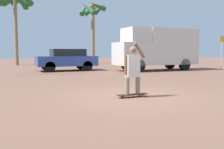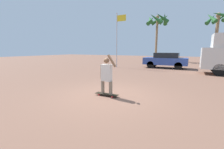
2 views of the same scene
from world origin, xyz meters
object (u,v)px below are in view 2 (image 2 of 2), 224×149
at_px(skateboard, 107,94).
at_px(palm_tree_near_van, 217,22).
at_px(parked_car_blue, 166,60).
at_px(palm_tree_center_background, 158,21).
at_px(person_skateboarder, 107,74).
at_px(flagpole, 118,36).

height_order(skateboard, palm_tree_near_van, palm_tree_near_van).
height_order(parked_car_blue, palm_tree_center_background, palm_tree_center_background).
height_order(person_skateboarder, parked_car_blue, person_skateboarder).
xyz_separation_m(skateboard, person_skateboarder, (-0.00, 0.00, 0.81)).
bearing_deg(parked_car_blue, flagpole, -158.78).
xyz_separation_m(person_skateboarder, palm_tree_center_background, (-2.25, 19.72, 5.28)).
distance_m(skateboard, person_skateboarder, 0.81).
xyz_separation_m(parked_car_blue, palm_tree_near_van, (4.89, 8.42, 4.51)).
relative_size(parked_car_blue, palm_tree_near_van, 0.62).
distance_m(parked_car_blue, flagpole, 5.41).
distance_m(person_skateboarder, palm_tree_center_background, 20.54).
bearing_deg(flagpole, skateboard, -66.50).
height_order(skateboard, parked_car_blue, parked_car_blue).
bearing_deg(parked_car_blue, palm_tree_center_background, 107.67).
bearing_deg(flagpole, parked_car_blue, 21.22).
height_order(palm_tree_near_van, palm_tree_center_background, palm_tree_center_background).
bearing_deg(parked_car_blue, skateboard, -93.02).
xyz_separation_m(person_skateboarder, parked_car_blue, (0.57, 10.86, -0.07)).
xyz_separation_m(parked_car_blue, flagpole, (-4.53, -1.76, 2.38)).
xyz_separation_m(skateboard, palm_tree_near_van, (5.46, 19.28, 5.25)).
distance_m(parked_car_blue, palm_tree_center_background, 10.72).
bearing_deg(flagpole, palm_tree_near_van, 47.22).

